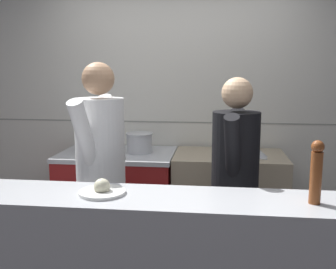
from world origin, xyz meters
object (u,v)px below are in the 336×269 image
chef_sous (235,180)px  mixing_bowl_steel (255,151)px  sauce_pot (139,142)px  pepper_mill (316,171)px  chef_head_cook (101,169)px  stock_pot (93,143)px  oven_range (118,199)px  chefs_knife (243,156)px  plated_dish_main (102,190)px

chef_sous → mixing_bowl_steel: bearing=82.6°
sauce_pot → pepper_mill: 1.90m
sauce_pot → chef_head_cook: bearing=-98.3°
stock_pot → mixing_bowl_steel: (1.50, -0.10, -0.02)m
pepper_mill → chef_head_cook: size_ratio=0.20×
mixing_bowl_steel → oven_range: bearing=177.8°
chef_head_cook → sauce_pot: bearing=92.1°
pepper_mill → chef_sous: (-0.38, 0.66, -0.25)m
mixing_bowl_steel → stock_pot: bearing=176.2°
oven_range → chef_sous: 1.38m
pepper_mill → chefs_knife: bearing=101.5°
oven_range → stock_pot: size_ratio=3.59×
mixing_bowl_steel → chef_head_cook: (-1.17, -0.77, -0.00)m
stock_pot → chef_head_cook: 0.93m
stock_pot → plated_dish_main: (0.52, -1.47, 0.02)m
stock_pot → mixing_bowl_steel: 1.51m
plated_dish_main → chef_sous: size_ratio=0.16×
chefs_knife → oven_range: bearing=175.1°
oven_range → mixing_bowl_steel: 1.35m
chefs_knife → pepper_mill: (0.27, -1.35, 0.23)m
oven_range → plated_dish_main: 1.55m
sauce_pot → chefs_knife: bearing=-6.7°
stock_pot → chef_head_cook: bearing=-69.0°
pepper_mill → oven_range: bearing=134.5°
sauce_pot → mixing_bowl_steel: bearing=-3.3°
oven_range → plated_dish_main: size_ratio=4.00×
oven_range → pepper_mill: size_ratio=3.14×
sauce_pot → chef_head_cook: size_ratio=0.14×
oven_range → chef_head_cook: 0.97m
chef_head_cook → chef_sous: bearing=12.8°
chef_head_cook → chefs_knife: bearing=44.7°
oven_range → sauce_pot: (0.21, 0.01, 0.55)m
chef_sous → plated_dish_main: bearing=-131.6°
oven_range → mixing_bowl_steel: (1.25, -0.05, 0.51)m
stock_pot → chefs_knife: 1.41m
pepper_mill → chef_sous: size_ratio=0.21×
stock_pot → chefs_knife: stock_pot is taller
plated_dish_main → sauce_pot: bearing=92.6°
oven_range → plated_dish_main: bearing=-79.2°
sauce_pot → pepper_mill: bearing=-50.2°
plated_dish_main → chef_head_cook: bearing=107.3°
stock_pot → chef_head_cook: chef_head_cook is taller
chefs_knife → sauce_pot: bearing=173.3°
oven_range → chef_head_cook: (0.09, -0.82, 0.50)m
stock_pot → chef_head_cook: size_ratio=0.17×
oven_range → pepper_mill: (1.42, -1.45, 0.70)m
oven_range → pepper_mill: bearing=-45.5°
pepper_mill → chef_head_cook: bearing=154.9°
pepper_mill → sauce_pot: bearing=129.8°
chef_head_cook → stock_pot: bearing=121.5°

